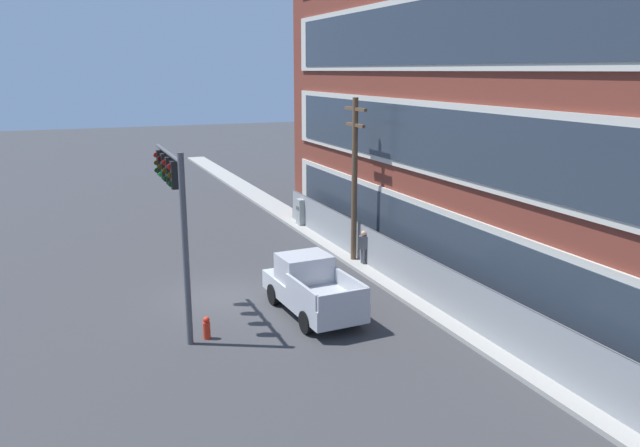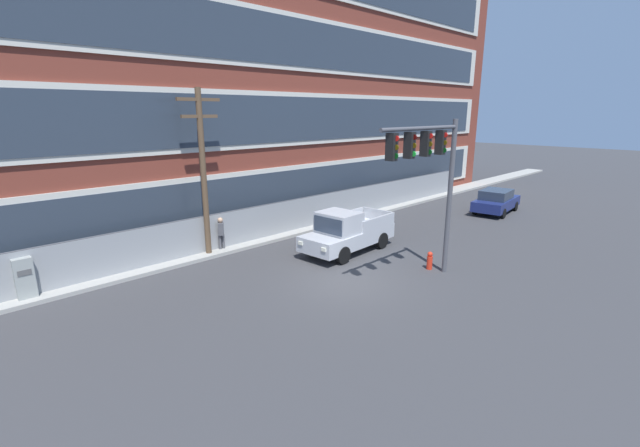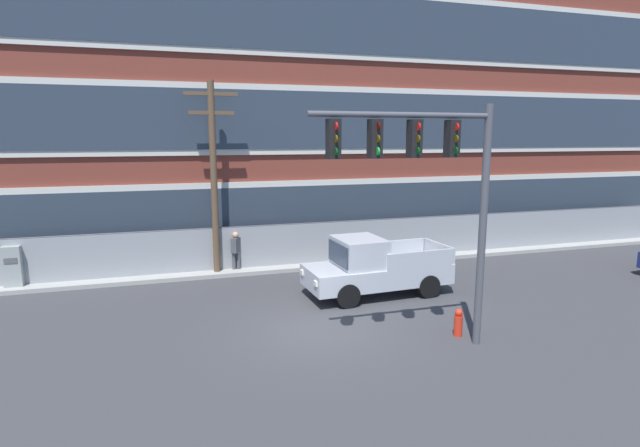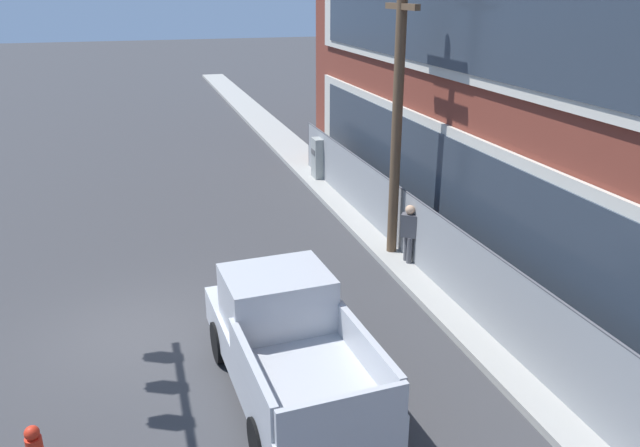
% 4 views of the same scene
% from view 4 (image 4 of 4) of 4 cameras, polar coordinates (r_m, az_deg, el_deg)
% --- Properties ---
extents(ground_plane, '(160.00, 160.00, 0.00)m').
position_cam_4_polar(ground_plane, '(13.78, -16.46, -9.53)').
color(ground_plane, '#38383A').
extents(sidewalk_building_side, '(80.00, 1.63, 0.16)m').
position_cam_4_polar(sidewalk_building_side, '(15.25, 10.80, -5.60)').
color(sidewalk_building_side, '#9E9B93').
rests_on(sidewalk_building_side, ground).
extents(chain_link_fence, '(31.19, 0.06, 1.89)m').
position_cam_4_polar(chain_link_fence, '(11.45, 21.37, -11.22)').
color(chain_link_fence, gray).
rests_on(chain_link_fence, ground).
extents(pickup_truck_silver, '(5.17, 2.30, 2.06)m').
position_cam_4_polar(pickup_truck_silver, '(11.04, -3.03, -10.91)').
color(pickup_truck_silver, '#B2B5BA').
rests_on(pickup_truck_silver, ground).
extents(utility_pole_near_corner, '(2.00, 0.26, 7.55)m').
position_cam_4_polar(utility_pole_near_corner, '(15.70, 7.13, 11.02)').
color(utility_pole_near_corner, brown).
rests_on(utility_pole_near_corner, ground).
extents(electrical_cabinet, '(0.61, 0.50, 1.63)m').
position_cam_4_polar(electrical_cabinet, '(23.05, -0.05, 5.82)').
color(electrical_cabinet, '#939993').
rests_on(electrical_cabinet, ground).
extents(pedestrian_near_cabinet, '(0.43, 0.47, 1.69)m').
position_cam_4_polar(pedestrian_near_cabinet, '(15.91, 8.13, -0.76)').
color(pedestrian_near_cabinet, '#4C4C51').
rests_on(pedestrian_near_cabinet, ground).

